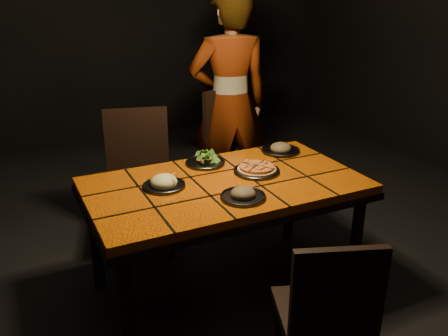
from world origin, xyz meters
name	(u,v)px	position (x,y,z in m)	size (l,w,h in m)	color
room_shell	(225,52)	(0.00, 0.00, 1.50)	(6.04, 7.04, 3.08)	black
dining_table	(225,194)	(0.00, 0.00, 0.67)	(1.62, 0.92, 0.75)	#E15F07
chair_near	(328,311)	(0.03, -0.97, 0.50)	(0.51, 0.51, 0.87)	black
chair_far_left	(139,170)	(-0.29, 0.82, 0.58)	(0.55, 0.55, 1.01)	black
chair_far_right	(235,143)	(0.59, 1.02, 0.59)	(0.60, 0.60, 1.04)	black
diner	(230,104)	(0.57, 1.07, 0.91)	(0.67, 0.44, 1.83)	brown
plate_pizza	(257,170)	(0.24, 0.04, 0.77)	(0.33, 0.33, 0.04)	#38383D
plate_pasta	(164,184)	(-0.35, 0.08, 0.77)	(0.25, 0.25, 0.08)	#38383D
plate_salad	(205,160)	(0.01, 0.31, 0.78)	(0.26, 0.26, 0.07)	#38383D
plate_mushroom_a	(243,194)	(-0.01, -0.25, 0.77)	(0.25, 0.25, 0.08)	#38383D
plate_mushroom_b	(281,149)	(0.57, 0.30, 0.77)	(0.27, 0.27, 0.09)	#38383D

